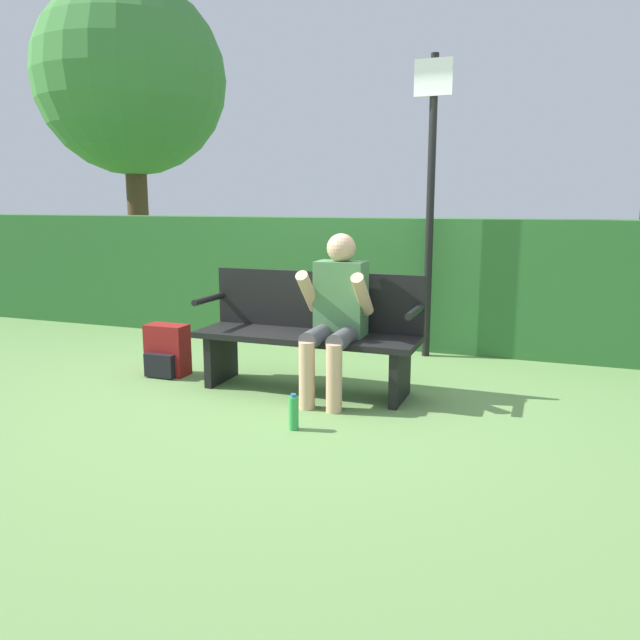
{
  "coord_description": "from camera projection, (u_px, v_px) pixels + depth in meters",
  "views": [
    {
      "loc": [
        1.69,
        -4.23,
        1.41
      ],
      "look_at": [
        0.15,
        -0.1,
        0.57
      ],
      "focal_mm": 35.0,
      "sensor_mm": 36.0,
      "label": 1
    }
  ],
  "objects": [
    {
      "name": "ground_plane",
      "position": [
        306.0,
        390.0,
        4.73
      ],
      "size": [
        40.0,
        40.0,
        0.0
      ],
      "primitive_type": "plane",
      "color": "#668E4C"
    },
    {
      "name": "hedge_back",
      "position": [
        371.0,
        281.0,
        6.24
      ],
      "size": [
        12.0,
        0.43,
        1.26
      ],
      "color": "#2D662D",
      "rests_on": "ground"
    },
    {
      "name": "park_bench",
      "position": [
        309.0,
        331.0,
        4.71
      ],
      "size": [
        1.69,
        0.49,
        0.88
      ],
      "color": "black",
      "rests_on": "ground"
    },
    {
      "name": "person_seated",
      "position": [
        336.0,
        309.0,
        4.47
      ],
      "size": [
        0.49,
        0.6,
        1.19
      ],
      "color": "#4C7F4C",
      "rests_on": "ground"
    },
    {
      "name": "backpack",
      "position": [
        167.0,
        351.0,
        5.13
      ],
      "size": [
        0.34,
        0.25,
        0.42
      ],
      "color": "maroon",
      "rests_on": "ground"
    },
    {
      "name": "water_bottle",
      "position": [
        294.0,
        413.0,
        3.9
      ],
      "size": [
        0.06,
        0.06,
        0.23
      ],
      "color": "green",
      "rests_on": "ground"
    },
    {
      "name": "signpost",
      "position": [
        431.0,
        191.0,
        5.53
      ],
      "size": [
        0.33,
        0.09,
        2.66
      ],
      "color": "black",
      "rests_on": "ground"
    },
    {
      "name": "tree",
      "position": [
        131.0,
        80.0,
        9.7
      ],
      "size": [
        2.94,
        2.94,
        4.77
      ],
      "color": "#4C3823",
      "rests_on": "ground"
    }
  ]
}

